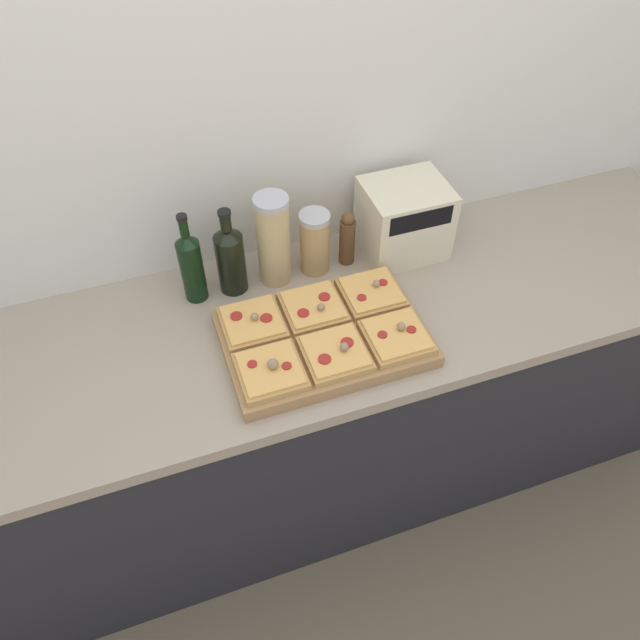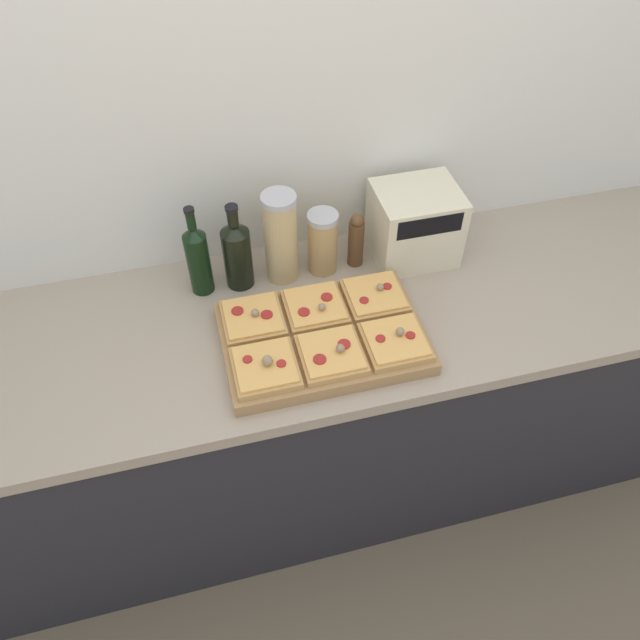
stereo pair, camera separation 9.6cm
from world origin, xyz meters
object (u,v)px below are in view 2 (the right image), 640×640
at_px(wine_bottle, 237,253).
at_px(pepper_mill, 356,240).
at_px(toaster_oven, 415,224).
at_px(grain_jar_tall, 281,238).
at_px(cutting_board, 323,338).
at_px(olive_oil_bottle, 198,258).
at_px(grain_jar_short, 323,242).

distance_m(wine_bottle, pepper_mill, 0.35).
bearing_deg(toaster_oven, grain_jar_tall, 179.88).
bearing_deg(cutting_board, olive_oil_bottle, 134.46).
xyz_separation_m(grain_jar_short, toaster_oven, (0.28, -0.00, 0.01)).
relative_size(olive_oil_bottle, toaster_oven, 1.08).
relative_size(olive_oil_bottle, grain_jar_short, 1.44).
relative_size(cutting_board, grain_jar_short, 2.66).
xyz_separation_m(olive_oil_bottle, grain_jar_tall, (0.24, -0.00, 0.02)).
bearing_deg(cutting_board, wine_bottle, 121.07).
height_order(olive_oil_bottle, grain_jar_tall, olive_oil_bottle).
height_order(wine_bottle, grain_jar_short, wine_bottle).
xyz_separation_m(grain_jar_tall, grain_jar_short, (0.12, 0.00, -0.04)).
bearing_deg(olive_oil_bottle, wine_bottle, 0.00).
bearing_deg(grain_jar_tall, wine_bottle, 180.00).
distance_m(grain_jar_tall, pepper_mill, 0.23).
distance_m(grain_jar_short, toaster_oven, 0.28).
bearing_deg(pepper_mill, grain_jar_tall, -180.00).
xyz_separation_m(olive_oil_bottle, wine_bottle, (0.11, 0.00, -0.01)).
distance_m(olive_oil_bottle, toaster_oven, 0.64).
bearing_deg(toaster_oven, olive_oil_bottle, 179.92).
height_order(wine_bottle, pepper_mill, wine_bottle).
bearing_deg(toaster_oven, pepper_mill, 179.73).
height_order(cutting_board, toaster_oven, toaster_oven).
bearing_deg(wine_bottle, grain_jar_tall, -0.00).
xyz_separation_m(olive_oil_bottle, pepper_mill, (0.46, 0.00, -0.03)).
relative_size(cutting_board, pepper_mill, 2.95).
xyz_separation_m(cutting_board, pepper_mill, (0.18, 0.29, 0.07)).
relative_size(wine_bottle, grain_jar_tall, 0.96).
relative_size(grain_jar_tall, grain_jar_short, 1.43).
xyz_separation_m(wine_bottle, grain_jar_tall, (0.13, -0.00, 0.03)).
distance_m(wine_bottle, toaster_oven, 0.53).
bearing_deg(pepper_mill, wine_bottle, 180.00).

